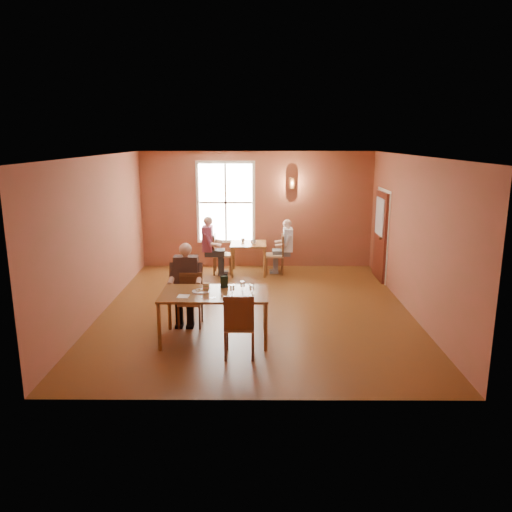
{
  "coord_description": "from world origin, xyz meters",
  "views": [
    {
      "loc": [
        0.05,
        -9.37,
        3.31
      ],
      "look_at": [
        0.0,
        0.2,
        1.05
      ],
      "focal_mm": 35.0,
      "sensor_mm": 36.0,
      "label": 1
    }
  ],
  "objects_px": {
    "chair_diner_main": "(190,301)",
    "second_table": "(249,258)",
    "main_table": "(215,316)",
    "diner_white": "(276,248)",
    "chair_diner_maroon": "(223,254)",
    "chair_diner_white": "(275,254)",
    "diner_maroon": "(221,246)",
    "chair_empty": "(239,324)",
    "diner_main": "(190,288)"
  },
  "relations": [
    {
      "from": "diner_main",
      "to": "diner_white",
      "type": "bearing_deg",
      "value": -114.59
    },
    {
      "from": "chair_diner_maroon",
      "to": "diner_maroon",
      "type": "relative_size",
      "value": 0.71
    },
    {
      "from": "main_table",
      "to": "diner_main",
      "type": "distance_m",
      "value": 0.85
    },
    {
      "from": "chair_diner_maroon",
      "to": "diner_maroon",
      "type": "bearing_deg",
      "value": -90.0
    },
    {
      "from": "main_table",
      "to": "chair_empty",
      "type": "bearing_deg",
      "value": -55.29
    },
    {
      "from": "main_table",
      "to": "second_table",
      "type": "relative_size",
      "value": 2.02
    },
    {
      "from": "chair_diner_maroon",
      "to": "diner_white",
      "type": "bearing_deg",
      "value": 90.0
    },
    {
      "from": "second_table",
      "to": "diner_white",
      "type": "xyz_separation_m",
      "value": [
        0.68,
        0.0,
        0.27
      ]
    },
    {
      "from": "chair_empty",
      "to": "diner_white",
      "type": "distance_m",
      "value": 4.93
    },
    {
      "from": "chair_diner_maroon",
      "to": "diner_maroon",
      "type": "height_order",
      "value": "diner_maroon"
    },
    {
      "from": "main_table",
      "to": "chair_empty",
      "type": "height_order",
      "value": "chair_empty"
    },
    {
      "from": "diner_maroon",
      "to": "second_table",
      "type": "bearing_deg",
      "value": 90.0
    },
    {
      "from": "diner_main",
      "to": "diner_maroon",
      "type": "distance_m",
      "value": 3.64
    },
    {
      "from": "diner_main",
      "to": "chair_diner_maroon",
      "type": "bearing_deg",
      "value": -95.19
    },
    {
      "from": "main_table",
      "to": "diner_white",
      "type": "height_order",
      "value": "diner_white"
    },
    {
      "from": "chair_diner_white",
      "to": "chair_diner_maroon",
      "type": "relative_size",
      "value": 0.99
    },
    {
      "from": "main_table",
      "to": "diner_main",
      "type": "bearing_deg",
      "value": 128.88
    },
    {
      "from": "main_table",
      "to": "chair_diner_maroon",
      "type": "relative_size",
      "value": 1.77
    },
    {
      "from": "diner_main",
      "to": "second_table",
      "type": "xyz_separation_m",
      "value": [
        0.98,
        3.63,
        -0.32
      ]
    },
    {
      "from": "chair_empty",
      "to": "chair_diner_white",
      "type": "height_order",
      "value": "chair_empty"
    },
    {
      "from": "chair_empty",
      "to": "main_table",
      "type": "bearing_deg",
      "value": 124.84
    },
    {
      "from": "main_table",
      "to": "second_table",
      "type": "bearing_deg",
      "value": 83.56
    },
    {
      "from": "main_table",
      "to": "chair_diner_main",
      "type": "xyz_separation_m",
      "value": [
        -0.5,
        0.65,
        0.06
      ]
    },
    {
      "from": "second_table",
      "to": "main_table",
      "type": "bearing_deg",
      "value": -96.44
    },
    {
      "from": "chair_diner_main",
      "to": "chair_diner_white",
      "type": "relative_size",
      "value": 0.95
    },
    {
      "from": "diner_main",
      "to": "second_table",
      "type": "bearing_deg",
      "value": -105.11
    },
    {
      "from": "diner_main",
      "to": "chair_empty",
      "type": "distance_m",
      "value": 1.57
    },
    {
      "from": "second_table",
      "to": "diner_maroon",
      "type": "relative_size",
      "value": 0.62
    },
    {
      "from": "diner_white",
      "to": "chair_diner_maroon",
      "type": "xyz_separation_m",
      "value": [
        -1.33,
        0.0,
        -0.16
      ]
    },
    {
      "from": "diner_main",
      "to": "diner_white",
      "type": "distance_m",
      "value": 3.99
    },
    {
      "from": "chair_diner_main",
      "to": "diner_maroon",
      "type": "relative_size",
      "value": 0.67
    },
    {
      "from": "diner_main",
      "to": "diner_maroon",
      "type": "height_order",
      "value": "diner_main"
    },
    {
      "from": "diner_maroon",
      "to": "chair_diner_main",
      "type": "bearing_deg",
      "value": -4.76
    },
    {
      "from": "chair_diner_white",
      "to": "diner_maroon",
      "type": "relative_size",
      "value": 0.7
    },
    {
      "from": "chair_diner_main",
      "to": "diner_white",
      "type": "height_order",
      "value": "diner_white"
    },
    {
      "from": "chair_diner_main",
      "to": "second_table",
      "type": "height_order",
      "value": "chair_diner_main"
    },
    {
      "from": "diner_white",
      "to": "chair_diner_maroon",
      "type": "distance_m",
      "value": 1.34
    },
    {
      "from": "main_table",
      "to": "chair_diner_white",
      "type": "bearing_deg",
      "value": 75.11
    },
    {
      "from": "diner_maroon",
      "to": "chair_empty",
      "type": "bearing_deg",
      "value": 7.44
    },
    {
      "from": "main_table",
      "to": "diner_main",
      "type": "relative_size",
      "value": 1.24
    },
    {
      "from": "chair_diner_white",
      "to": "main_table",
      "type": "bearing_deg",
      "value": 165.11
    },
    {
      "from": "main_table",
      "to": "chair_diner_main",
      "type": "relative_size",
      "value": 1.88
    },
    {
      "from": "second_table",
      "to": "chair_empty",
      "type": "bearing_deg",
      "value": -90.51
    },
    {
      "from": "diner_main",
      "to": "chair_diner_white",
      "type": "distance_m",
      "value": 3.98
    },
    {
      "from": "chair_diner_main",
      "to": "chair_diner_white",
      "type": "bearing_deg",
      "value": -114.38
    },
    {
      "from": "chair_diner_main",
      "to": "chair_diner_maroon",
      "type": "xyz_separation_m",
      "value": [
        0.33,
        3.6,
        0.03
      ]
    },
    {
      "from": "chair_diner_main",
      "to": "diner_maroon",
      "type": "height_order",
      "value": "diner_maroon"
    },
    {
      "from": "diner_white",
      "to": "diner_maroon",
      "type": "relative_size",
      "value": 0.93
    },
    {
      "from": "chair_diner_main",
      "to": "diner_main",
      "type": "relative_size",
      "value": 0.66
    },
    {
      "from": "second_table",
      "to": "chair_diner_white",
      "type": "distance_m",
      "value": 0.66
    }
  ]
}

